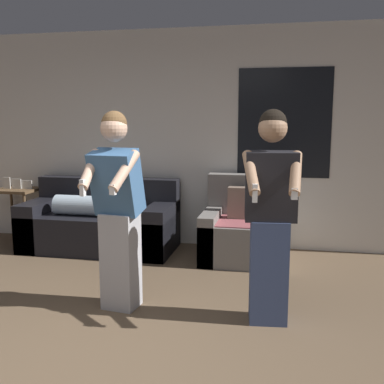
% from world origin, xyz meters
% --- Properties ---
extents(wall_back, '(6.67, 0.07, 2.70)m').
position_xyz_m(wall_back, '(0.02, 3.33, 1.35)').
color(wall_back, silver).
rests_on(wall_back, ground_plane).
extents(couch, '(1.85, 0.86, 0.86)m').
position_xyz_m(couch, '(-0.92, 2.86, 0.32)').
color(couch, black).
rests_on(couch, ground_plane).
extents(armchair, '(0.90, 0.89, 0.95)m').
position_xyz_m(armchair, '(0.85, 2.83, 0.32)').
color(armchair, slate).
rests_on(armchair, ground_plane).
extents(side_table, '(0.52, 0.47, 0.84)m').
position_xyz_m(side_table, '(-2.16, 3.04, 0.59)').
color(side_table, brown).
rests_on(side_table, ground_plane).
extents(person_left, '(0.44, 0.54, 1.67)m').
position_xyz_m(person_left, '(-0.05, 1.21, 0.86)').
color(person_left, '#B2B2B7').
rests_on(person_left, ground_plane).
extents(person_right, '(0.46, 0.49, 1.68)m').
position_xyz_m(person_right, '(1.19, 1.20, 0.86)').
color(person_right, '#384770').
rests_on(person_right, ground_plane).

